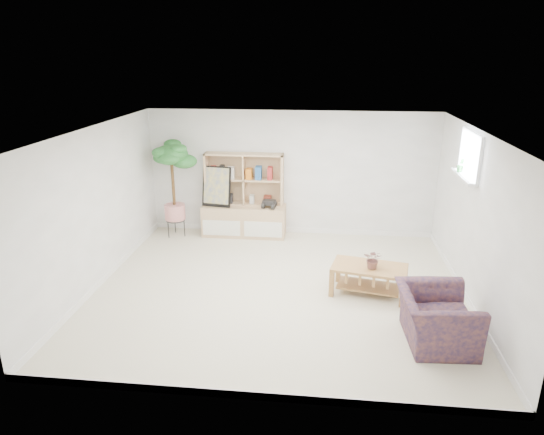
# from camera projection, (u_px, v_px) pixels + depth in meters

# --- Properties ---
(floor) EXTENTS (5.50, 5.00, 0.01)m
(floor) POSITION_uv_depth(u_px,v_px,m) (278.00, 289.00, 7.36)
(floor) COLOR beige
(floor) RESTS_ON ground
(ceiling) EXTENTS (5.50, 5.00, 0.01)m
(ceiling) POSITION_uv_depth(u_px,v_px,m) (279.00, 131.00, 6.58)
(ceiling) COLOR white
(ceiling) RESTS_ON walls
(walls) EXTENTS (5.51, 5.01, 2.40)m
(walls) POSITION_uv_depth(u_px,v_px,m) (279.00, 214.00, 6.97)
(walls) COLOR silver
(walls) RESTS_ON floor
(baseboard) EXTENTS (5.50, 5.00, 0.10)m
(baseboard) POSITION_uv_depth(u_px,v_px,m) (278.00, 286.00, 7.34)
(baseboard) COLOR white
(baseboard) RESTS_ON floor
(window) EXTENTS (0.10, 0.98, 0.68)m
(window) POSITION_uv_depth(u_px,v_px,m) (471.00, 155.00, 7.00)
(window) COLOR white
(window) RESTS_ON walls
(window_sill) EXTENTS (0.14, 1.00, 0.04)m
(window_sill) POSITION_uv_depth(u_px,v_px,m) (464.00, 177.00, 7.11)
(window_sill) COLOR white
(window_sill) RESTS_ON walls
(storage_unit) EXTENTS (1.61, 0.54, 1.61)m
(storage_unit) POSITION_uv_depth(u_px,v_px,m) (244.00, 196.00, 9.30)
(storage_unit) COLOR tan
(storage_unit) RESTS_ON floor
(poster) EXTENTS (0.57, 0.21, 0.77)m
(poster) POSITION_uv_depth(u_px,v_px,m) (217.00, 187.00, 9.22)
(poster) COLOR yellow
(poster) RESTS_ON storage_unit
(toy_truck) EXTENTS (0.38, 0.29, 0.18)m
(toy_truck) POSITION_uv_depth(u_px,v_px,m) (269.00, 203.00, 9.19)
(toy_truck) COLOR black
(toy_truck) RESTS_ON storage_unit
(coffee_table) EXTENTS (1.17, 0.80, 0.44)m
(coffee_table) POSITION_uv_depth(u_px,v_px,m) (369.00, 280.00, 7.16)
(coffee_table) COLOR brown
(coffee_table) RESTS_ON floor
(table_plant) EXTENTS (0.32, 0.30, 0.29)m
(table_plant) POSITION_uv_depth(u_px,v_px,m) (373.00, 259.00, 6.97)
(table_plant) COLOR #1C5824
(table_plant) RESTS_ON coffee_table
(floor_tree) EXTENTS (0.77, 0.77, 1.87)m
(floor_tree) POSITION_uv_depth(u_px,v_px,m) (173.00, 190.00, 9.21)
(floor_tree) COLOR #206A25
(floor_tree) RESTS_ON floor
(armchair) EXTENTS (0.94, 1.06, 0.75)m
(armchair) POSITION_uv_depth(u_px,v_px,m) (436.00, 315.00, 5.91)
(armchair) COLOR #0F1441
(armchair) RESTS_ON floor
(sill_plant) EXTENTS (0.13, 0.11, 0.22)m
(sill_plant) POSITION_uv_depth(u_px,v_px,m) (461.00, 165.00, 7.27)
(sill_plant) COLOR #206A25
(sill_plant) RESTS_ON window_sill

